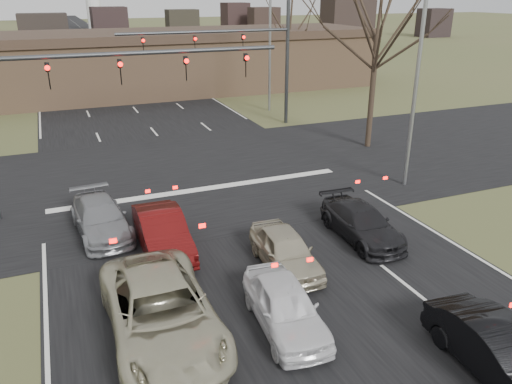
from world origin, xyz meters
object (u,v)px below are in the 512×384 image
car_silver_suv (161,312)px  streetlight_right_near (415,64)px  car_grey_ahead (100,218)px  streetlight_right_far (268,35)px  car_silver_ahead (285,250)px  car_black_hatch (498,351)px  car_charcoal_sedan (362,223)px  car_red_ahead (162,232)px  mast_arm_near (67,86)px  building (142,62)px  mast_arm_far (248,50)px  car_white_sedan (285,306)px

car_silver_suv → streetlight_right_near: bearing=28.1°
car_grey_ahead → streetlight_right_far: bearing=45.3°
car_silver_suv → car_silver_ahead: size_ratio=1.53×
car_black_hatch → car_charcoal_sedan: 7.27m
car_red_ahead → car_silver_ahead: (3.44, -2.69, -0.07)m
mast_arm_near → car_black_hatch: size_ratio=3.05×
mast_arm_near → streetlight_right_near: size_ratio=1.21×
car_black_hatch → car_silver_suv: bearing=151.6°
streetlight_right_far → building: bearing=123.6°
mast_arm_far → car_black_hatch: 24.70m
car_white_sedan → car_charcoal_sedan: (4.84, 3.68, -0.04)m
car_silver_suv → car_red_ahead: size_ratio=1.34×
car_charcoal_sedan → car_silver_ahead: car_silver_ahead is taller
mast_arm_far → car_charcoal_sedan: size_ratio=2.66×
car_red_ahead → car_black_hatch: bearing=-55.9°
car_silver_suv → car_charcoal_sedan: car_silver_suv is taller
streetlight_right_far → car_white_sedan: 27.06m
streetlight_right_near → mast_arm_far: bearing=101.5°
car_silver_suv → car_silver_ahead: bearing=24.5°
streetlight_right_far → car_white_sedan: streetlight_right_far is taller
streetlight_right_far → car_grey_ahead: size_ratio=2.29×
mast_arm_near → building: bearing=73.9°
car_black_hatch → car_grey_ahead: (-7.79, 11.23, -0.02)m
car_black_hatch → car_silver_ahead: size_ratio=1.05×
car_white_sedan → car_grey_ahead: size_ratio=0.87×
streetlight_right_near → streetlight_right_far: same height
streetlight_right_far → car_silver_ahead: streetlight_right_far is taller
building → car_grey_ahead: bearing=-103.7°
mast_arm_near → car_red_ahead: (2.29, -5.08, -4.37)m
car_black_hatch → car_charcoal_sedan: bearing=85.2°
car_grey_ahead → car_silver_ahead: size_ratio=1.16×
mast_arm_far → car_red_ahead: bearing=-121.2°
building → streetlight_right_far: bearing=-56.4°
car_charcoal_sedan → car_black_hatch: bearing=-95.7°
streetlight_right_far → car_silver_suv: bearing=-119.2°
car_black_hatch → mast_arm_near: bearing=123.4°
car_red_ahead → car_silver_suv: bearing=-101.8°
mast_arm_far → car_white_sedan: (-7.03, -20.58, -4.37)m
car_silver_suv → car_red_ahead: bearing=77.5°
mast_arm_far → streetlight_right_near: size_ratio=1.11×
car_silver_suv → car_black_hatch: size_ratio=1.45×
car_silver_suv → car_grey_ahead: 6.98m
streetlight_right_near → car_red_ahead: size_ratio=2.33×
car_grey_ahead → car_silver_ahead: bearing=-47.5°
mast_arm_far → streetlight_right_far: 5.12m
car_silver_suv → car_charcoal_sedan: size_ratio=1.37×
mast_arm_near → car_black_hatch: mast_arm_near is taller
streetlight_right_near → car_silver_ahead: bearing=-150.2°
building → car_red_ahead: bearing=-99.3°
car_grey_ahead → streetlight_right_near: bearing=-5.3°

